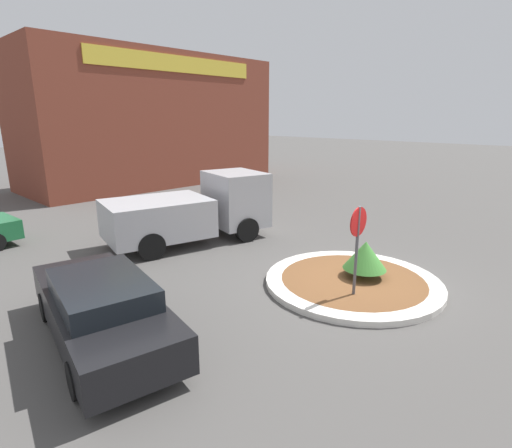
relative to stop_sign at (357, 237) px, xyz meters
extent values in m
plane|color=#514F4C|center=(0.77, 0.48, -1.56)|extent=(120.00, 120.00, 0.00)
cylinder|color=silver|center=(0.77, 0.48, -1.48)|extent=(4.44, 4.44, 0.15)
cylinder|color=brown|center=(0.77, 0.48, -1.48)|extent=(3.64, 3.64, 0.15)
cylinder|color=#4C4C51|center=(0.00, 0.00, -0.43)|extent=(0.07, 0.07, 2.26)
cylinder|color=#B71414|center=(0.00, 0.00, 0.35)|extent=(0.67, 0.03, 0.67)
cylinder|color=brown|center=(1.11, 0.36, -1.29)|extent=(0.08, 0.08, 0.22)
cone|color=#3D7F33|center=(1.11, 0.36, -0.81)|extent=(1.11, 1.11, 0.73)
cube|color=#B2B2B7|center=(1.88, 6.00, -0.23)|extent=(2.19, 2.52, 1.89)
cube|color=#B2B2B7|center=(-0.96, 6.69, -0.57)|extent=(3.70, 2.98, 1.21)
cube|color=black|center=(2.47, 5.86, 0.10)|extent=(0.49, 1.90, 0.66)
cylinder|color=black|center=(1.97, 7.06, -1.13)|extent=(0.88, 0.44, 0.84)
cylinder|color=black|center=(1.48, 5.02, -1.13)|extent=(0.88, 0.44, 0.84)
cylinder|color=black|center=(-1.29, 7.85, -1.13)|extent=(0.88, 0.44, 0.84)
cylinder|color=black|center=(-1.78, 5.81, -1.13)|extent=(0.88, 0.44, 0.84)
cube|color=brown|center=(6.50, 18.55, 2.37)|extent=(15.48, 6.00, 7.85)
cube|color=gold|center=(6.50, 15.52, 5.49)|extent=(10.83, 0.08, 0.90)
cube|color=black|center=(-4.86, 2.60, -0.96)|extent=(2.60, 4.98, 0.68)
cube|color=black|center=(-4.90, 2.36, -0.42)|extent=(1.92, 2.52, 0.40)
cylinder|color=black|center=(-5.34, 4.19, -1.25)|extent=(0.30, 0.63, 0.60)
cylinder|color=black|center=(-3.80, 3.88, -1.25)|extent=(0.30, 0.63, 0.60)
cylinder|color=black|center=(-5.91, 1.31, -1.25)|extent=(0.30, 0.63, 0.60)
cylinder|color=black|center=(-4.37, 1.00, -1.25)|extent=(0.30, 0.63, 0.60)
camera|label=1|loc=(-7.79, -4.30, 2.62)|focal=28.00mm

